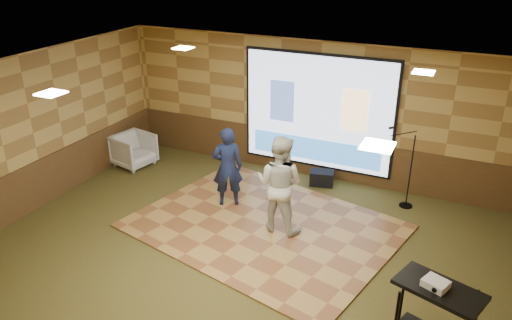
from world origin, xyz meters
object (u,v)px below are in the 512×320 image
at_px(player_left, 228,167).
at_px(player_right, 280,184).
at_px(mic_stand, 406,183).
at_px(projector, 436,284).
at_px(banquet_chair, 134,150).
at_px(duffel_bag, 322,178).
at_px(dance_floor, 264,226).
at_px(av_table, 436,308).
at_px(projector_screen, 317,113).

height_order(player_left, player_right, player_right).
relative_size(player_right, mic_stand, 1.11).
height_order(projector, banquet_chair, projector).
bearing_deg(player_right, duffel_bag, -91.66).
bearing_deg(dance_floor, player_left, 155.17).
distance_m(dance_floor, player_left, 1.36).
distance_m(av_table, projector, 0.35).
bearing_deg(projector_screen, duffel_bag, -50.15).
bearing_deg(player_right, player_left, -16.58).
bearing_deg(mic_stand, banquet_chair, -152.84).
xyz_separation_m(projector_screen, dance_floor, (-0.14, -2.43, -1.46)).
xyz_separation_m(projector_screen, player_left, (-1.13, -1.98, -0.64)).
xyz_separation_m(player_left, player_right, (1.26, -0.43, 0.10)).
bearing_deg(av_table, mic_stand, 104.19).
bearing_deg(projector, mic_stand, 126.26).
relative_size(player_left, mic_stand, 0.99).
height_order(player_right, banquet_chair, player_right).
bearing_deg(duffel_bag, player_right, -94.00).
distance_m(dance_floor, mic_stand, 2.93).
xyz_separation_m(player_left, av_table, (4.14, -2.41, -0.07)).
distance_m(player_right, banquet_chair, 4.34).
xyz_separation_m(projector_screen, mic_stand, (2.04, -0.54, -0.98)).
distance_m(dance_floor, banquet_chair, 4.06).
xyz_separation_m(dance_floor, mic_stand, (2.19, 1.89, 0.48)).
xyz_separation_m(dance_floor, banquet_chair, (-3.86, 1.22, 0.36)).
relative_size(av_table, banquet_chair, 1.28).
bearing_deg(projector, av_table, 30.17).
height_order(player_right, duffel_bag, player_right).
relative_size(dance_floor, duffel_bag, 9.07).
xyz_separation_m(projector_screen, duffel_bag, (0.28, -0.34, -1.32)).
distance_m(dance_floor, projector, 3.83).
distance_m(projector, duffel_bag, 4.96).
bearing_deg(projector_screen, av_table, -55.51).
relative_size(projector, duffel_bag, 0.56).
bearing_deg(banquet_chair, av_table, -102.42).
relative_size(dance_floor, projector, 16.15).
xyz_separation_m(projector_screen, projector, (2.96, -4.40, -0.36)).
bearing_deg(projector_screen, mic_stand, -14.82).
xyz_separation_m(dance_floor, duffel_bag, (0.43, 2.10, 0.14)).
relative_size(dance_floor, av_table, 4.24).
xyz_separation_m(player_right, av_table, (2.88, -1.98, -0.16)).
height_order(player_right, mic_stand, player_right).
distance_m(av_table, mic_stand, 3.98).
height_order(dance_floor, player_left, player_left).
bearing_deg(projector, banquet_chair, 178.27).
distance_m(projector_screen, projector, 5.31).
relative_size(projector_screen, duffel_bag, 6.64).
bearing_deg(mic_stand, av_table, -54.96).
bearing_deg(av_table, projector_screen, 124.49).
xyz_separation_m(player_right, duffel_bag, (0.15, 2.07, -0.78)).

